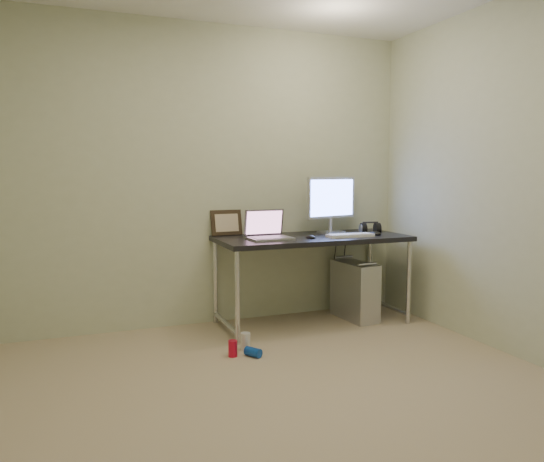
# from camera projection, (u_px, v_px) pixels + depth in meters

# --- Properties ---
(floor) EXTENTS (3.50, 3.50, 0.00)m
(floor) POSITION_uv_depth(u_px,v_px,m) (294.00, 403.00, 2.96)
(floor) COLOR tan
(floor) RESTS_ON ground
(wall_back) EXTENTS (3.50, 0.02, 2.50)m
(wall_back) POSITION_uv_depth(u_px,v_px,m) (211.00, 176.00, 4.44)
(wall_back) COLOR beige
(wall_back) RESTS_ON ground
(wall_right) EXTENTS (0.02, 3.50, 2.50)m
(wall_right) POSITION_uv_depth(u_px,v_px,m) (540.00, 178.00, 3.45)
(wall_right) COLOR beige
(wall_right) RESTS_ON ground
(desk) EXTENTS (1.60, 0.70, 0.75)m
(desk) POSITION_uv_depth(u_px,v_px,m) (312.00, 245.00, 4.46)
(desk) COLOR black
(desk) RESTS_ON ground
(tower_computer) EXTENTS (0.25, 0.50, 0.53)m
(tower_computer) POSITION_uv_depth(u_px,v_px,m) (355.00, 290.00, 4.65)
(tower_computer) COLOR silver
(tower_computer) RESTS_ON ground
(cable_a) EXTENTS (0.01, 0.16, 0.69)m
(cable_a) POSITION_uv_depth(u_px,v_px,m) (333.00, 268.00, 4.90)
(cable_a) COLOR black
(cable_a) RESTS_ON ground
(cable_b) EXTENTS (0.02, 0.11, 0.71)m
(cable_b) POSITION_uv_depth(u_px,v_px,m) (343.00, 270.00, 4.92)
(cable_b) COLOR black
(cable_b) RESTS_ON ground
(can_red) EXTENTS (0.08, 0.08, 0.12)m
(can_red) POSITION_uv_depth(u_px,v_px,m) (233.00, 349.00, 3.70)
(can_red) COLOR red
(can_red) RESTS_ON ground
(can_white) EXTENTS (0.09, 0.09, 0.13)m
(can_white) POSITION_uv_depth(u_px,v_px,m) (245.00, 342.00, 3.83)
(can_white) COLOR silver
(can_white) RESTS_ON ground
(can_blue) EXTENTS (0.12, 0.13, 0.07)m
(can_blue) POSITION_uv_depth(u_px,v_px,m) (253.00, 352.00, 3.70)
(can_blue) COLOR #1041A5
(can_blue) RESTS_ON ground
(laptop) EXTENTS (0.35, 0.29, 0.23)m
(laptop) POSITION_uv_depth(u_px,v_px,m) (268.00, 232.00, 4.27)
(laptop) COLOR silver
(laptop) RESTS_ON desk
(monitor) EXTENTS (0.52, 0.20, 0.49)m
(monitor) POSITION_uv_depth(u_px,v_px,m) (331.00, 200.00, 4.67)
(monitor) COLOR silver
(monitor) RESTS_ON desk
(keyboard) EXTENTS (0.40, 0.13, 0.02)m
(keyboard) POSITION_uv_depth(u_px,v_px,m) (350.00, 235.00, 4.41)
(keyboard) COLOR silver
(keyboard) RESTS_ON desk
(mouse_right) EXTENTS (0.10, 0.13, 0.04)m
(mouse_right) POSITION_uv_depth(u_px,v_px,m) (375.00, 233.00, 4.53)
(mouse_right) COLOR black
(mouse_right) RESTS_ON desk
(mouse_left) EXTENTS (0.08, 0.11, 0.03)m
(mouse_left) POSITION_uv_depth(u_px,v_px,m) (311.00, 236.00, 4.31)
(mouse_left) COLOR black
(mouse_left) RESTS_ON desk
(headphones) EXTENTS (0.20, 0.12, 0.12)m
(headphones) POSITION_uv_depth(u_px,v_px,m) (370.00, 229.00, 4.73)
(headphones) COLOR black
(headphones) RESTS_ON desk
(picture_frame) EXTENTS (0.27, 0.09, 0.22)m
(picture_frame) POSITION_uv_depth(u_px,v_px,m) (226.00, 223.00, 4.50)
(picture_frame) COLOR black
(picture_frame) RESTS_ON desk
(webcam) EXTENTS (0.04, 0.03, 0.12)m
(webcam) POSITION_uv_depth(u_px,v_px,m) (260.00, 224.00, 4.56)
(webcam) COLOR silver
(webcam) RESTS_ON desk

